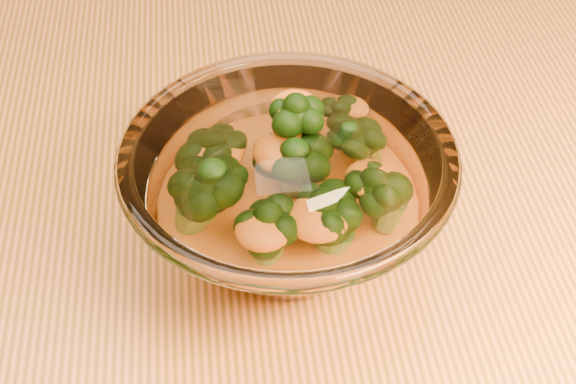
{
  "coord_description": "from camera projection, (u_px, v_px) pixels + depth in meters",
  "views": [
    {
      "loc": [
        -0.13,
        -0.31,
        1.12
      ],
      "look_at": [
        -0.09,
        0.01,
        0.8
      ],
      "focal_mm": 50.0,
      "sensor_mm": 36.0,
      "label": 1
    }
  ],
  "objects": [
    {
      "name": "cheese_sauce",
      "position": [
        288.0,
        218.0,
        0.47
      ],
      "size": [
        0.11,
        0.11,
        0.03
      ],
      "primitive_type": "ellipsoid",
      "color": "orange",
      "rests_on": "glass_bowl"
    },
    {
      "name": "glass_bowl",
      "position": [
        288.0,
        197.0,
        0.46
      ],
      "size": [
        0.19,
        0.19,
        0.08
      ],
      "color": "white",
      "rests_on": "table"
    },
    {
      "name": "broccoli_heap",
      "position": [
        281.0,
        181.0,
        0.45
      ],
      "size": [
        0.13,
        0.11,
        0.07
      ],
      "color": "black",
      "rests_on": "cheese_sauce"
    },
    {
      "name": "table",
      "position": [
        420.0,
        343.0,
        0.56
      ],
      "size": [
        1.2,
        0.8,
        0.75
      ],
      "color": "#DD8A42",
      "rests_on": "ground"
    }
  ]
}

